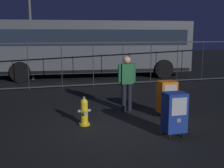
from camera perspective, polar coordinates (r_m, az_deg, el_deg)
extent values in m
plane|color=black|center=(6.98, 0.32, -9.10)|extent=(60.00, 60.00, 0.00)
cylinder|color=yellow|center=(7.24, -5.71, -8.22)|extent=(0.28, 0.28, 0.05)
cylinder|color=yellow|center=(7.16, -5.75, -5.94)|extent=(0.19, 0.19, 0.55)
sphere|color=yellow|center=(7.08, -5.79, -3.80)|extent=(0.19, 0.19, 0.19)
cylinder|color=gray|center=(7.06, -5.81, -2.86)|extent=(0.06, 0.06, 0.05)
cylinder|color=gray|center=(7.02, -5.56, -6.02)|extent=(0.09, 0.08, 0.09)
cylinder|color=gray|center=(7.12, -6.79, -5.58)|extent=(0.07, 0.07, 0.07)
cylinder|color=gray|center=(7.16, -4.73, -5.45)|extent=(0.07, 0.07, 0.07)
cylinder|color=black|center=(6.42, 11.81, -10.50)|extent=(0.04, 0.04, 0.12)
cylinder|color=black|center=(6.58, 14.45, -10.11)|extent=(0.04, 0.04, 0.12)
cylinder|color=black|center=(6.66, 10.69, -9.72)|extent=(0.04, 0.04, 0.12)
cylinder|color=black|center=(6.81, 13.26, -9.36)|extent=(0.04, 0.04, 0.12)
cube|color=navy|center=(6.46, 12.73, -5.66)|extent=(0.48, 0.40, 0.90)
cube|color=#B2B7BF|center=(6.24, 13.70, -4.55)|extent=(0.36, 0.01, 0.40)
cube|color=gray|center=(6.32, 13.59, -7.32)|extent=(0.10, 0.02, 0.08)
cylinder|color=black|center=(7.90, 10.45, -6.52)|extent=(0.04, 0.04, 0.12)
cylinder|color=black|center=(8.05, 12.61, -6.28)|extent=(0.04, 0.04, 0.12)
cylinder|color=black|center=(8.14, 9.58, -5.99)|extent=(0.04, 0.04, 0.12)
cylinder|color=black|center=(8.28, 11.69, -5.77)|extent=(0.04, 0.04, 0.12)
cube|color=orange|center=(7.96, 11.21, -2.61)|extent=(0.48, 0.40, 0.90)
cube|color=#B2B7BF|center=(7.75, 11.95, -1.63)|extent=(0.36, 0.01, 0.40)
cube|color=gray|center=(7.81, 11.87, -3.89)|extent=(0.10, 0.02, 0.08)
cylinder|color=black|center=(8.35, 2.45, -2.85)|extent=(0.14, 0.14, 0.85)
cylinder|color=black|center=(8.40, 3.62, -2.77)|extent=(0.14, 0.14, 0.85)
cube|color=#1E5933|center=(8.24, 3.08, 2.11)|extent=(0.36, 0.20, 0.60)
sphere|color=tan|center=(8.20, 3.11, 4.94)|extent=(0.22, 0.22, 0.22)
cylinder|color=#1E5933|center=(8.17, 1.56, 2.25)|extent=(0.09, 0.09, 0.55)
cylinder|color=#1E5933|center=(8.32, 4.59, 2.37)|extent=(0.09, 0.09, 0.55)
cube|color=#2D2D33|center=(12.11, -7.19, 8.41)|extent=(18.00, 0.04, 0.05)
cube|color=#2D2D33|center=(12.30, -7.00, -0.23)|extent=(18.00, 0.04, 0.05)
cylinder|color=#2D2D33|center=(12.04, -16.92, 3.51)|extent=(0.03, 0.03, 2.00)
cylinder|color=#2D2D33|center=(12.09, -10.34, 3.81)|extent=(0.03, 0.03, 2.00)
cylinder|color=#2D2D33|center=(12.30, -3.89, 4.06)|extent=(0.03, 0.03, 2.00)
cylinder|color=#2D2D33|center=(12.65, 2.27, 4.25)|extent=(0.03, 0.03, 2.00)
cylinder|color=#2D2D33|center=(13.15, 8.03, 4.38)|extent=(0.03, 0.03, 2.00)
cylinder|color=#2D2D33|center=(13.77, 13.33, 4.46)|extent=(0.03, 0.03, 2.00)
cylinder|color=#2D2D33|center=(14.49, 18.13, 4.50)|extent=(0.03, 0.03, 2.00)
cube|color=#4C5156|center=(15.30, -4.09, 7.79)|extent=(10.71, 3.65, 2.65)
cube|color=#1E2838|center=(15.29, -4.11, 9.57)|extent=(10.09, 3.60, 0.80)
cube|color=black|center=(15.40, -4.03, 3.23)|extent=(10.50, 3.64, 0.16)
cylinder|color=black|center=(14.98, 10.59, 3.08)|extent=(1.02, 0.39, 1.00)
cylinder|color=black|center=(17.34, 7.77, 4.10)|extent=(1.02, 0.39, 1.00)
cylinder|color=black|center=(14.26, -18.41, 2.38)|extent=(1.02, 0.39, 1.00)
cylinder|color=black|center=(16.71, -17.12, 3.52)|extent=(1.02, 0.39, 1.00)
cylinder|color=#4C4F54|center=(14.93, -16.69, 16.09)|extent=(0.14, 0.14, 7.90)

